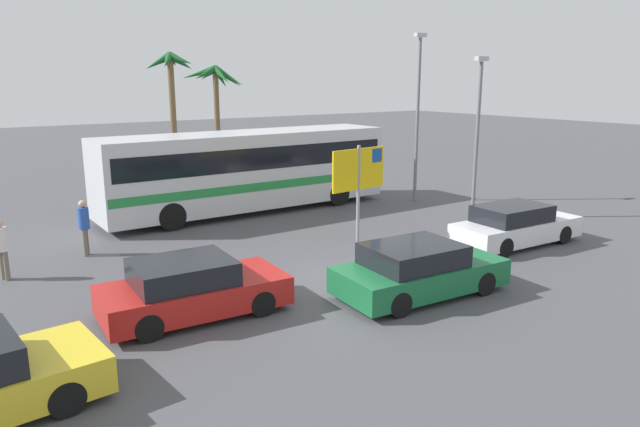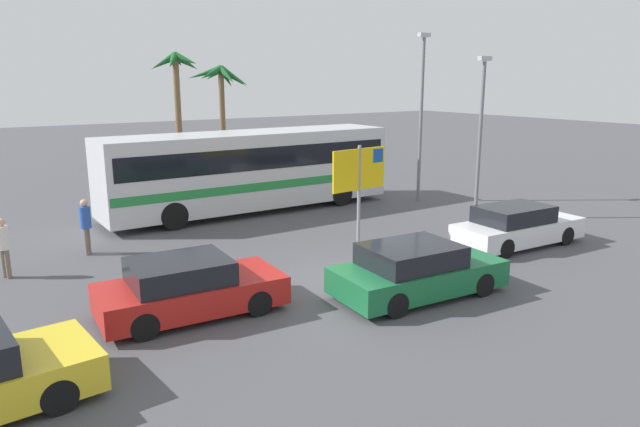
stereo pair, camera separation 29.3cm
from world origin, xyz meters
name	(u,v)px [view 2 (the right image)]	position (x,y,z in m)	size (l,w,h in m)	color
ground	(352,284)	(0.00, 0.00, 0.00)	(120.00, 120.00, 0.00)	#4C4C51
bus_front_coach	(250,167)	(1.76, 9.14, 1.78)	(11.72, 2.61, 3.17)	silver
ferry_sign	(360,173)	(2.45, 2.87, 2.33)	(2.19, 0.31, 3.20)	gray
car_red	(188,288)	(-4.26, 0.45, 0.64)	(4.21, 2.13, 1.32)	red
car_green	(416,271)	(0.83, -1.52, 0.64)	(4.40, 2.18, 1.32)	#196638
car_white	(517,227)	(6.51, -0.07, 0.64)	(4.55, 1.88, 1.32)	silver
pedestrian_crossing_lot	(86,222)	(-5.10, 6.59, 1.01)	(0.32, 0.32, 1.71)	#706656
pedestrian_by_bus	(3,243)	(-7.41, 5.54, 0.97)	(0.32, 0.32, 1.65)	#706656
lamp_post_left_side	(421,112)	(8.74, 6.85, 3.85)	(0.56, 0.20, 7.05)	slate
lamp_post_right_side	(480,131)	(8.30, 3.22, 3.32)	(0.56, 0.20, 6.01)	slate
palm_tree_seaside	(176,78)	(2.30, 18.31, 5.24)	(2.76, 2.67, 6.55)	brown
palm_tree_inland	(222,84)	(5.74, 20.31, 4.91)	(3.63, 3.85, 5.97)	brown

